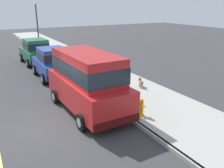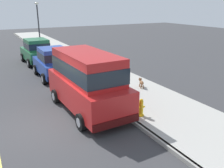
{
  "view_description": "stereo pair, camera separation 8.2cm",
  "coord_description": "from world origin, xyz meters",
  "views": [
    {
      "loc": [
        -1.62,
        -8.36,
        4.38
      ],
      "look_at": [
        3.54,
        0.94,
        0.85
      ],
      "focal_mm": 38.72,
      "sensor_mm": 36.0,
      "label": 1
    },
    {
      "loc": [
        -1.55,
        -8.4,
        4.38
      ],
      "look_at": [
        3.54,
        0.94,
        0.85
      ],
      "focal_mm": 38.72,
      "sensor_mm": 36.0,
      "label": 2
    }
  ],
  "objects": [
    {
      "name": "ground_plane",
      "position": [
        0.0,
        0.0,
        0.0
      ],
      "size": [
        80.0,
        80.0,
        0.0
      ],
      "primitive_type": "plane",
      "color": "#38383A"
    },
    {
      "name": "curb",
      "position": [
        3.2,
        0.0,
        0.07
      ],
      "size": [
        0.16,
        64.0,
        0.14
      ],
      "primitive_type": "cube",
      "color": "gray",
      "rests_on": "ground"
    },
    {
      "name": "sidewalk",
      "position": [
        5.0,
        0.0,
        0.07
      ],
      "size": [
        3.6,
        64.0,
        0.14
      ],
      "primitive_type": "cube",
      "color": "#A8A59E",
      "rests_on": "ground"
    },
    {
      "name": "car_red_van",
      "position": [
        2.14,
        0.55,
        1.39
      ],
      "size": [
        2.23,
        4.95,
        2.52
      ],
      "color": "red",
      "rests_on": "ground"
    },
    {
      "name": "car_blue_hatchback",
      "position": [
        2.21,
        6.08,
        0.98
      ],
      "size": [
        1.97,
        3.81,
        1.88
      ],
      "color": "#28479E",
      "rests_on": "ground"
    },
    {
      "name": "car_green_hatchback",
      "position": [
        2.16,
        10.51,
        0.98
      ],
      "size": [
        2.06,
        3.86,
        1.88
      ],
      "color": "#23663D",
      "rests_on": "ground"
    },
    {
      "name": "dog_brown",
      "position": [
        5.67,
        1.59,
        0.43
      ],
      "size": [
        0.35,
        0.73,
        0.49
      ],
      "color": "brown",
      "rests_on": "sidewalk"
    },
    {
      "name": "fire_hydrant",
      "position": [
        3.65,
        -1.26,
        0.48
      ],
      "size": [
        0.34,
        0.24,
        0.72
      ],
      "color": "gold",
      "rests_on": "sidewalk"
    },
    {
      "name": "street_lamp",
      "position": [
        3.55,
        15.5,
        2.91
      ],
      "size": [
        0.36,
        0.36,
        4.42
      ],
      "color": "#2D2D33",
      "rests_on": "sidewalk"
    }
  ]
}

